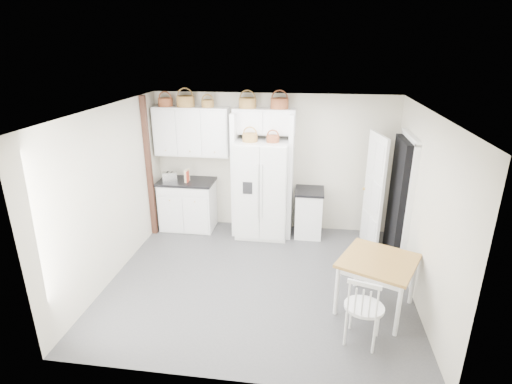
# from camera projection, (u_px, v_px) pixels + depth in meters

# --- Properties ---
(floor) EXTENTS (4.50, 4.50, 0.00)m
(floor) POSITION_uv_depth(u_px,v_px,m) (259.00, 280.00, 6.17)
(floor) COLOR #3D3D41
(floor) RESTS_ON ground
(ceiling) EXTENTS (4.50, 4.50, 0.00)m
(ceiling) POSITION_uv_depth(u_px,v_px,m) (259.00, 110.00, 5.26)
(ceiling) COLOR white
(ceiling) RESTS_ON wall_back
(wall_back) EXTENTS (4.50, 0.00, 4.50)m
(wall_back) POSITION_uv_depth(u_px,v_px,m) (273.00, 163.00, 7.57)
(wall_back) COLOR beige
(wall_back) RESTS_ON floor
(wall_left) EXTENTS (0.00, 4.00, 4.00)m
(wall_left) POSITION_uv_depth(u_px,v_px,m) (111.00, 194.00, 6.01)
(wall_left) COLOR beige
(wall_left) RESTS_ON floor
(wall_right) EXTENTS (0.00, 4.00, 4.00)m
(wall_right) POSITION_uv_depth(u_px,v_px,m) (423.00, 210.00, 5.42)
(wall_right) COLOR beige
(wall_right) RESTS_ON floor
(refrigerator) EXTENTS (0.94, 0.75, 1.81)m
(refrigerator) POSITION_uv_depth(u_px,v_px,m) (262.00, 189.00, 7.38)
(refrigerator) COLOR silver
(refrigerator) RESTS_ON floor
(base_cab_left) EXTENTS (1.01, 0.64, 0.94)m
(base_cab_left) POSITION_uv_depth(u_px,v_px,m) (188.00, 205.00, 7.79)
(base_cab_left) COLOR white
(base_cab_left) RESTS_ON floor
(base_cab_right) EXTENTS (0.49, 0.58, 0.86)m
(base_cab_right) POSITION_uv_depth(u_px,v_px,m) (309.00, 213.00, 7.50)
(base_cab_right) COLOR white
(base_cab_right) RESTS_ON floor
(dining_table) EXTENTS (1.21, 1.21, 0.76)m
(dining_table) POSITION_uv_depth(u_px,v_px,m) (376.00, 284.00, 5.37)
(dining_table) COLOR brown
(dining_table) RESTS_ON floor
(windsor_chair) EXTENTS (0.58, 0.55, 0.97)m
(windsor_chair) POSITION_uv_depth(u_px,v_px,m) (364.00, 307.00, 4.74)
(windsor_chair) COLOR white
(windsor_chair) RESTS_ON floor
(counter_left) EXTENTS (1.05, 0.68, 0.04)m
(counter_left) POSITION_uv_depth(u_px,v_px,m) (187.00, 181.00, 7.62)
(counter_left) COLOR black
(counter_left) RESTS_ON base_cab_left
(counter_right) EXTENTS (0.53, 0.62, 0.04)m
(counter_right) POSITION_uv_depth(u_px,v_px,m) (310.00, 191.00, 7.35)
(counter_right) COLOR black
(counter_right) RESTS_ON base_cab_right
(toaster) EXTENTS (0.30, 0.23, 0.18)m
(toaster) POSITION_uv_depth(u_px,v_px,m) (170.00, 177.00, 7.52)
(toaster) COLOR silver
(toaster) RESTS_ON counter_left
(cookbook_red) EXTENTS (0.04, 0.14, 0.21)m
(cookbook_red) POSITION_uv_depth(u_px,v_px,m) (188.00, 176.00, 7.50)
(cookbook_red) COLOR #B43721
(cookbook_red) RESTS_ON counter_left
(cookbook_cream) EXTENTS (0.06, 0.17, 0.24)m
(cookbook_cream) POSITION_uv_depth(u_px,v_px,m) (187.00, 176.00, 7.49)
(cookbook_cream) COLOR beige
(cookbook_cream) RESTS_ON counter_left
(basket_upper_a) EXTENTS (0.26, 0.26, 0.15)m
(basket_upper_a) POSITION_uv_depth(u_px,v_px,m) (165.00, 102.00, 7.28)
(basket_upper_a) COLOR brown
(basket_upper_a) RESTS_ON upper_cabinet
(basket_upper_b) EXTENTS (0.33, 0.33, 0.19)m
(basket_upper_b) POSITION_uv_depth(u_px,v_px,m) (186.00, 101.00, 7.22)
(basket_upper_b) COLOR olive
(basket_upper_b) RESTS_ON upper_cabinet
(basket_upper_c) EXTENTS (0.22, 0.22, 0.13)m
(basket_upper_c) POSITION_uv_depth(u_px,v_px,m) (208.00, 104.00, 7.18)
(basket_upper_c) COLOR olive
(basket_upper_c) RESTS_ON upper_cabinet
(basket_bridge_a) EXTENTS (0.31, 0.31, 0.18)m
(basket_bridge_a) POSITION_uv_depth(u_px,v_px,m) (247.00, 103.00, 7.08)
(basket_bridge_a) COLOR olive
(basket_bridge_a) RESTS_ON bridge_cabinet
(basket_bridge_b) EXTENTS (0.32, 0.32, 0.18)m
(basket_bridge_b) POSITION_uv_depth(u_px,v_px,m) (279.00, 103.00, 7.00)
(basket_bridge_b) COLOR brown
(basket_bridge_b) RESTS_ON bridge_cabinet
(basket_fridge_a) EXTENTS (0.27, 0.27, 0.14)m
(basket_fridge_a) POSITION_uv_depth(u_px,v_px,m) (250.00, 138.00, 6.98)
(basket_fridge_a) COLOR olive
(basket_fridge_a) RESTS_ON refrigerator
(basket_fridge_b) EXTENTS (0.22, 0.22, 0.12)m
(basket_fridge_b) POSITION_uv_depth(u_px,v_px,m) (273.00, 139.00, 6.93)
(basket_fridge_b) COLOR brown
(basket_fridge_b) RESTS_ON refrigerator
(upper_cabinet) EXTENTS (1.40, 0.34, 0.90)m
(upper_cabinet) POSITION_uv_depth(u_px,v_px,m) (192.00, 131.00, 7.40)
(upper_cabinet) COLOR white
(upper_cabinet) RESTS_ON wall_back
(bridge_cabinet) EXTENTS (1.12, 0.34, 0.45)m
(bridge_cabinet) POSITION_uv_depth(u_px,v_px,m) (264.00, 121.00, 7.15)
(bridge_cabinet) COLOR white
(bridge_cabinet) RESTS_ON wall_back
(fridge_panel_left) EXTENTS (0.08, 0.60, 2.30)m
(fridge_panel_left) POSITION_uv_depth(u_px,v_px,m) (236.00, 174.00, 7.43)
(fridge_panel_left) COLOR white
(fridge_panel_left) RESTS_ON floor
(fridge_panel_right) EXTENTS (0.08, 0.60, 2.30)m
(fridge_panel_right) POSITION_uv_depth(u_px,v_px,m) (291.00, 176.00, 7.30)
(fridge_panel_right) COLOR white
(fridge_panel_right) RESTS_ON floor
(trim_post) EXTENTS (0.09, 0.09, 2.60)m
(trim_post) POSITION_uv_depth(u_px,v_px,m) (149.00, 168.00, 7.25)
(trim_post) COLOR #371D14
(trim_post) RESTS_ON floor
(doorway_void) EXTENTS (0.18, 0.85, 2.05)m
(doorway_void) POSITION_uv_depth(u_px,v_px,m) (399.00, 202.00, 6.46)
(doorway_void) COLOR black
(doorway_void) RESTS_ON floor
(door_slab) EXTENTS (0.21, 0.79, 2.05)m
(door_slab) POSITION_uv_depth(u_px,v_px,m) (373.00, 193.00, 6.82)
(door_slab) COLOR white
(door_slab) RESTS_ON floor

